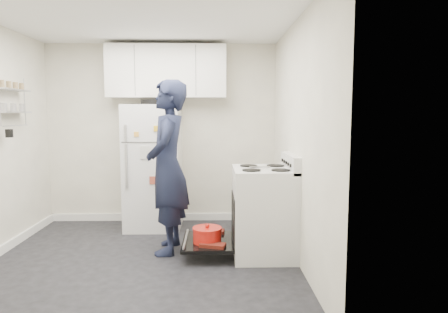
{
  "coord_description": "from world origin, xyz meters",
  "views": [
    {
      "loc": [
        0.75,
        -4.07,
        1.53
      ],
      "look_at": [
        0.85,
        0.42,
        1.05
      ],
      "focal_mm": 32.0,
      "sensor_mm": 36.0,
      "label": 1
    }
  ],
  "objects_px": {
    "open_oven_door": "(208,238)",
    "electric_range": "(262,212)",
    "refrigerator": "(154,166)",
    "person": "(168,167)"
  },
  "relations": [
    {
      "from": "open_oven_door",
      "to": "electric_range",
      "type": "bearing_deg",
      "value": 3.04
    },
    {
      "from": "electric_range",
      "to": "refrigerator",
      "type": "xyz_separation_m",
      "value": [
        -1.34,
        1.1,
        0.36
      ]
    },
    {
      "from": "refrigerator",
      "to": "person",
      "type": "distance_m",
      "value": 1.02
    },
    {
      "from": "refrigerator",
      "to": "person",
      "type": "relative_size",
      "value": 0.91
    },
    {
      "from": "electric_range",
      "to": "person",
      "type": "xyz_separation_m",
      "value": [
        -1.03,
        0.13,
        0.48
      ]
    },
    {
      "from": "person",
      "to": "open_oven_door",
      "type": "bearing_deg",
      "value": 70.37
    },
    {
      "from": "electric_range",
      "to": "refrigerator",
      "type": "bearing_deg",
      "value": 140.59
    },
    {
      "from": "person",
      "to": "refrigerator",
      "type": "bearing_deg",
      "value": -161.43
    },
    {
      "from": "electric_range",
      "to": "open_oven_door",
      "type": "height_order",
      "value": "electric_range"
    },
    {
      "from": "refrigerator",
      "to": "person",
      "type": "bearing_deg",
      "value": -72.46
    }
  ]
}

